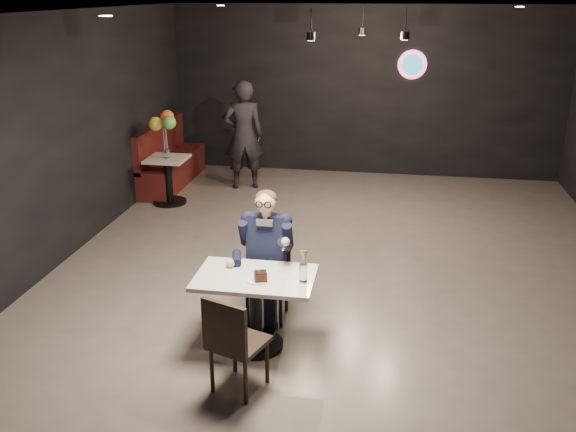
% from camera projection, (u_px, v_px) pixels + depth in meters
% --- Properties ---
extents(floor, '(9.00, 9.00, 0.00)m').
position_uv_depth(floor, '(341.00, 277.00, 7.29)').
color(floor, slate).
rests_on(floor, ground).
extents(wall_sign, '(0.50, 0.06, 0.50)m').
position_uv_depth(wall_sign, '(412.00, 65.00, 10.60)').
color(wall_sign, pink).
rests_on(wall_sign, floor).
extents(pendant_lights, '(1.40, 1.20, 0.36)m').
position_uv_depth(pendant_lights, '(360.00, 17.00, 8.13)').
color(pendant_lights, black).
rests_on(pendant_lights, floor).
extents(main_table, '(1.10, 0.70, 0.75)m').
position_uv_depth(main_table, '(256.00, 312.00, 5.74)').
color(main_table, beige).
rests_on(main_table, floor).
extents(chair_far, '(0.42, 0.46, 0.92)m').
position_uv_depth(chair_far, '(267.00, 278.00, 6.22)').
color(chair_far, black).
rests_on(chair_far, floor).
extents(chair_near, '(0.55, 0.58, 0.92)m').
position_uv_depth(chair_near, '(239.00, 341.00, 5.11)').
color(chair_near, black).
rests_on(chair_near, floor).
extents(seated_man, '(0.60, 0.80, 1.44)m').
position_uv_depth(seated_man, '(267.00, 255.00, 6.13)').
color(seated_man, black).
rests_on(seated_man, floor).
extents(dessert_plate, '(0.20, 0.20, 0.01)m').
position_uv_depth(dessert_plate, '(257.00, 280.00, 5.52)').
color(dessert_plate, white).
rests_on(dessert_plate, main_table).
extents(cake_slice, '(0.13, 0.12, 0.08)m').
position_uv_depth(cake_slice, '(261.00, 276.00, 5.48)').
color(cake_slice, black).
rests_on(cake_slice, dessert_plate).
extents(mint_leaf, '(0.07, 0.04, 0.01)m').
position_uv_depth(mint_leaf, '(258.00, 273.00, 5.45)').
color(mint_leaf, '#2A8138').
rests_on(mint_leaf, cake_slice).
extents(sundae_glass, '(0.08, 0.08, 0.17)m').
position_uv_depth(sundae_glass, '(303.00, 273.00, 5.48)').
color(sundae_glass, silver).
rests_on(sundae_glass, main_table).
extents(wafer_cone, '(0.08, 0.08, 0.13)m').
position_uv_depth(wafer_cone, '(304.00, 258.00, 5.40)').
color(wafer_cone, tan).
rests_on(wafer_cone, sundae_glass).
extents(booth_bench, '(0.53, 2.13, 1.06)m').
position_uv_depth(booth_bench, '(171.00, 154.00, 10.60)').
color(booth_bench, '#4A110F').
rests_on(booth_bench, floor).
extents(side_table, '(0.61, 0.61, 0.76)m').
position_uv_depth(side_table, '(169.00, 180.00, 9.68)').
color(side_table, beige).
rests_on(side_table, floor).
extents(balloon_vase, '(0.09, 0.09, 0.14)m').
position_uv_depth(balloon_vase, '(167.00, 153.00, 9.53)').
color(balloon_vase, silver).
rests_on(balloon_vase, side_table).
extents(balloon_bunch, '(0.39, 0.39, 0.65)m').
position_uv_depth(balloon_bunch, '(165.00, 128.00, 9.39)').
color(balloon_bunch, yellow).
rests_on(balloon_bunch, balloon_vase).
extents(passerby, '(0.78, 0.63, 1.84)m').
position_uv_depth(passerby, '(243.00, 135.00, 10.28)').
color(passerby, black).
rests_on(passerby, floor).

